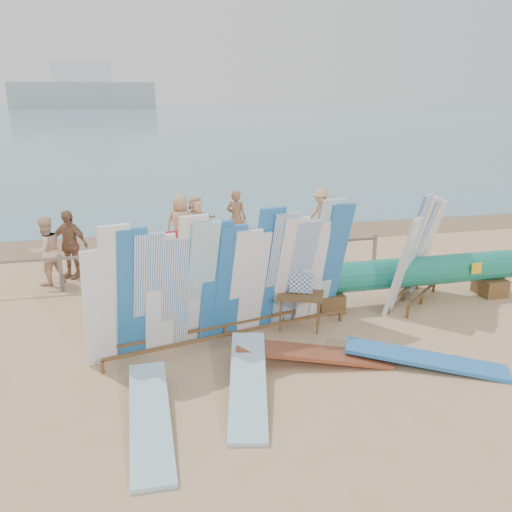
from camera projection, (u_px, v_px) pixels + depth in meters
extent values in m
plane|color=tan|center=(156.00, 335.00, 10.52)|extent=(160.00, 160.00, 0.00)
cube|color=slate|center=(124.00, 113.00, 129.75)|extent=(320.00, 240.00, 0.02)
cube|color=#836549|center=(142.00, 241.00, 17.23)|extent=(40.00, 2.60, 0.01)
cube|color=#999EA3|center=(84.00, 95.00, 174.36)|extent=(45.00, 8.00, 8.00)
cube|color=silver|center=(82.00, 72.00, 172.34)|extent=(18.00, 6.00, 6.00)
cube|color=#746757|center=(146.00, 253.00, 13.09)|extent=(12.00, 0.06, 0.06)
cube|color=#746757|center=(61.00, 273.00, 12.74)|extent=(0.08, 0.08, 0.90)
cube|color=#746757|center=(147.00, 267.00, 13.19)|extent=(0.08, 0.08, 0.90)
cube|color=#746757|center=(228.00, 261.00, 13.63)|extent=(0.08, 0.08, 0.90)
cube|color=#746757|center=(304.00, 256.00, 14.08)|extent=(0.08, 0.08, 0.90)
cube|color=#746757|center=(374.00, 251.00, 14.52)|extent=(0.08, 0.08, 0.90)
cube|color=brown|center=(234.00, 333.00, 10.05)|extent=(4.71, 1.15, 0.06)
cube|color=brown|center=(225.00, 325.00, 10.40)|extent=(4.71, 1.15, 0.06)
cube|color=white|center=(99.00, 309.00, 8.97)|extent=(0.60, 0.55, 2.15)
cube|color=white|center=(115.00, 295.00, 9.04)|extent=(0.65, 0.78, 2.54)
cube|color=#246BB5|center=(132.00, 295.00, 9.17)|extent=(0.64, 0.74, 2.45)
cube|color=white|center=(148.00, 295.00, 9.31)|extent=(0.65, 0.79, 2.34)
cube|color=white|center=(160.00, 295.00, 9.40)|extent=(0.62, 0.63, 2.28)
cube|color=white|center=(175.00, 295.00, 9.54)|extent=(0.62, 0.65, 2.18)
cube|color=white|center=(190.00, 282.00, 9.60)|extent=(0.67, 0.86, 2.58)
cube|color=#85C1D5|center=(200.00, 284.00, 9.71)|extent=(0.69, 0.96, 2.44)
cube|color=#246BB5|center=(215.00, 283.00, 9.83)|extent=(0.64, 0.72, 2.41)
cube|color=#246BB5|center=(229.00, 283.00, 9.97)|extent=(0.64, 0.72, 2.31)
cube|color=white|center=(243.00, 284.00, 10.10)|extent=(0.66, 0.80, 2.19)
cube|color=white|center=(252.00, 284.00, 10.20)|extent=(0.64, 0.73, 2.11)
cube|color=#246BB5|center=(266.00, 271.00, 10.26)|extent=(0.64, 0.74, 2.55)
cube|color=white|center=(279.00, 272.00, 10.40)|extent=(0.66, 0.82, 2.43)
cube|color=white|center=(288.00, 273.00, 10.50)|extent=(0.67, 0.85, 2.33)
cube|color=white|center=(300.00, 273.00, 10.63)|extent=(0.66, 0.82, 2.24)
cube|color=white|center=(312.00, 272.00, 10.76)|extent=(0.62, 0.64, 2.18)
cube|color=#85C1D5|center=(324.00, 260.00, 10.82)|extent=(0.65, 0.76, 2.60)
cube|color=#246BB5|center=(332.00, 262.00, 10.92)|extent=(0.66, 0.81, 2.49)
cube|color=brown|center=(422.00, 294.00, 11.99)|extent=(1.41, 1.31, 0.06)
cube|color=brown|center=(404.00, 291.00, 12.20)|extent=(1.41, 1.31, 0.06)
cube|color=white|center=(402.00, 267.00, 11.16)|extent=(0.75, 0.76, 2.14)
cube|color=white|center=(409.00, 253.00, 11.38)|extent=(0.85, 0.86, 2.56)
cube|color=white|center=(414.00, 252.00, 11.68)|extent=(0.86, 0.87, 2.46)
cube|color=white|center=(419.00, 250.00, 11.98)|extent=(0.87, 0.89, 2.35)
cube|color=white|center=(423.00, 249.00, 12.22)|extent=(0.88, 0.89, 2.25)
cube|color=white|center=(428.00, 247.00, 12.52)|extent=(0.76, 0.76, 2.19)
cube|color=brown|center=(328.00, 301.00, 11.68)|extent=(0.56, 0.67, 0.40)
cube|color=brown|center=(490.00, 286.00, 12.60)|extent=(0.56, 0.67, 0.40)
cylinder|color=#18856C|center=(414.00, 272.00, 12.00)|extent=(4.91, 0.70, 0.67)
cone|color=#18856C|center=(284.00, 283.00, 11.31)|extent=(1.34, 0.63, 0.62)
cube|color=yellow|center=(477.00, 268.00, 11.97)|extent=(0.25, 0.02, 0.25)
cube|color=brown|center=(300.00, 295.00, 10.62)|extent=(1.05, 0.92, 0.05)
cube|color=white|center=(301.00, 283.00, 10.55)|extent=(0.44, 0.21, 0.41)
cube|color=brown|center=(313.00, 363.00, 9.42)|extent=(2.75, 1.15, 0.38)
cube|color=#246BB5|center=(424.00, 366.00, 9.31)|extent=(2.64, 1.78, 0.27)
cube|color=#85C1D5|center=(151.00, 426.00, 7.63)|extent=(0.61, 2.71, 0.29)
cube|color=#85C1D5|center=(248.00, 394.00, 8.45)|extent=(1.14, 2.74, 0.43)
cube|color=red|center=(147.00, 259.00, 14.33)|extent=(0.61, 0.57, 0.05)
cube|color=red|center=(144.00, 248.00, 14.44)|extent=(0.53, 0.28, 0.50)
cube|color=red|center=(182.00, 254.00, 14.59)|extent=(0.72, 0.68, 0.05)
cube|color=red|center=(177.00, 241.00, 14.72)|extent=(0.62, 0.34, 0.59)
cube|color=red|center=(199.00, 254.00, 14.03)|extent=(0.53, 0.76, 0.52)
cube|color=red|center=(196.00, 239.00, 14.18)|extent=(0.44, 0.22, 0.33)
imported|color=#8C6042|center=(236.00, 218.00, 16.42)|extent=(0.72, 0.65, 1.74)
imported|color=beige|center=(46.00, 251.00, 13.11)|extent=(0.89, 0.81, 1.69)
imported|color=beige|center=(196.00, 222.00, 16.41)|extent=(1.39, 1.30, 1.55)
imported|color=tan|center=(320.00, 213.00, 17.48)|extent=(0.61, 1.09, 1.59)
imported|color=#8C6042|center=(69.00, 244.00, 13.58)|extent=(1.11, 0.90, 1.75)
imported|color=tan|center=(181.00, 225.00, 15.49)|extent=(0.96, 0.68, 1.79)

